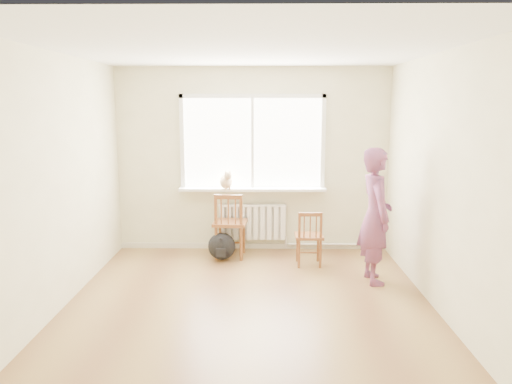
{
  "coord_description": "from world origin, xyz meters",
  "views": [
    {
      "loc": [
        0.15,
        -5.08,
        2.17
      ],
      "look_at": [
        0.06,
        1.2,
        1.05
      ],
      "focal_mm": 35.0,
      "sensor_mm": 36.0,
      "label": 1
    }
  ],
  "objects_px": {
    "person": "(375,216)",
    "backpack": "(222,246)",
    "chair_right": "(309,238)",
    "cat": "(226,181)",
    "chair_left": "(230,225)"
  },
  "relations": [
    {
      "from": "backpack",
      "to": "cat",
      "type": "bearing_deg",
      "value": 83.09
    },
    {
      "from": "chair_left",
      "to": "person",
      "type": "distance_m",
      "value": 2.09
    },
    {
      "from": "cat",
      "to": "chair_right",
      "type": "bearing_deg",
      "value": -43.72
    },
    {
      "from": "person",
      "to": "cat",
      "type": "distance_m",
      "value": 2.27
    },
    {
      "from": "chair_right",
      "to": "person",
      "type": "relative_size",
      "value": 0.46
    },
    {
      "from": "person",
      "to": "chair_left",
      "type": "bearing_deg",
      "value": 58.18
    },
    {
      "from": "chair_left",
      "to": "chair_right",
      "type": "bearing_deg",
      "value": 166.55
    },
    {
      "from": "person",
      "to": "backpack",
      "type": "relative_size",
      "value": 4.29
    },
    {
      "from": "chair_right",
      "to": "cat",
      "type": "xyz_separation_m",
      "value": [
        -1.16,
        0.62,
        0.68
      ]
    },
    {
      "from": "chair_right",
      "to": "person",
      "type": "bearing_deg",
      "value": 140.93
    },
    {
      "from": "person",
      "to": "cat",
      "type": "relative_size",
      "value": 3.91
    },
    {
      "from": "chair_left",
      "to": "chair_right",
      "type": "xyz_separation_m",
      "value": [
        1.09,
        -0.34,
        -0.09
      ]
    },
    {
      "from": "backpack",
      "to": "chair_left",
      "type": "bearing_deg",
      "value": 42.13
    },
    {
      "from": "chair_right",
      "to": "chair_left",
      "type": "bearing_deg",
      "value": -17.9
    },
    {
      "from": "chair_left",
      "to": "person",
      "type": "xyz_separation_m",
      "value": [
        1.83,
        -0.94,
        0.36
      ]
    }
  ]
}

